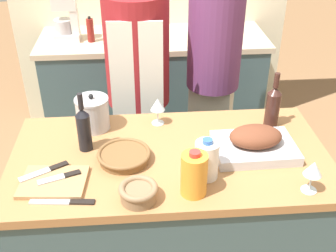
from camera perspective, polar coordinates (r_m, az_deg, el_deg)
The scene contains 21 objects.
kitchen_island at distance 2.18m, azimuth 0.24°, elevation -13.61°, with size 1.42×0.74×0.91m.
back_counter at distance 3.41m, azimuth -1.89°, elevation 4.77°, with size 1.71×0.60×0.91m.
roasting_pan at distance 1.91m, azimuth 11.68°, elevation -2.25°, with size 0.36×0.27×0.13m.
wicker_basket at distance 1.84m, azimuth -5.98°, elevation -4.02°, with size 0.23×0.23×0.05m.
cutting_board at distance 1.77m, azimuth -15.23°, elevation -7.34°, with size 0.28×0.22×0.02m.
stock_pot at distance 2.06m, azimuth -10.17°, elevation 1.70°, with size 0.16×0.16×0.19m.
mixing_bowl at distance 1.63m, azimuth -4.02°, elevation -8.91°, with size 0.15×0.15×0.07m.
juice_jug at distance 1.62m, azimuth 3.54°, elevation -6.52°, with size 0.10×0.10×0.20m.
milk_jug at distance 1.71m, azimuth 5.24°, elevation -4.57°, with size 0.10×0.10×0.18m.
wine_bottle_green at distance 2.10m, azimuth 14.03°, elevation 2.73°, with size 0.07×0.07×0.28m.
wine_bottle_dark at distance 1.89m, azimuth -11.35°, elevation -0.26°, with size 0.06×0.06×0.28m.
wine_glass_left at distance 2.05m, azimuth -1.41°, elevation 2.82°, with size 0.07×0.07×0.14m.
wine_glass_right at distance 1.72m, azimuth 19.08°, elevation -5.60°, with size 0.07×0.07×0.14m.
knife_chef at distance 1.68m, azimuth -13.83°, elevation -9.92°, with size 0.25×0.06×0.01m.
knife_paring at distance 1.82m, azimuth -16.22°, elevation -5.83°, with size 0.20×0.13×0.01m.
knife_bread at distance 1.77m, azimuth -14.31°, elevation -6.70°, with size 0.17×0.09×0.01m.
stand_mixer at distance 3.20m, azimuth -13.60°, elevation 13.40°, with size 0.18×0.14×0.31m.
condiment_bottle_tall at distance 3.11m, azimuth 4.40°, elevation 12.72°, with size 0.06×0.06×0.18m.
condiment_bottle_short at distance 3.16m, azimuth -10.47°, elevation 12.65°, with size 0.05×0.05×0.19m.
person_cook_aproned at distance 2.55m, azimuth -4.05°, elevation 5.69°, with size 0.37×0.38×1.62m.
person_cook_guest at distance 2.60m, azimuth 6.19°, elevation 8.28°, with size 0.32×0.32×1.75m.
Camera 1 is at (-0.13, -1.52, 2.01)m, focal length 45.00 mm.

